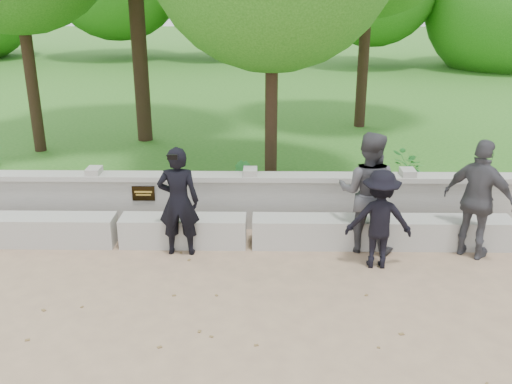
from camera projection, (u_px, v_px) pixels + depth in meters
ground at (82, 310)px, 6.97m from camera, size 80.00×80.00×0.00m
lawn at (202, 94)px, 20.08m from camera, size 40.00×22.00×0.25m
concrete_bench at (118, 230)px, 8.68m from camera, size 11.90×0.45×0.45m
parapet_wall at (127, 199)px, 9.25m from camera, size 12.50×0.35×0.90m
man_main at (178, 201)px, 8.19m from camera, size 0.60×0.53×1.63m
visitor_left at (367, 192)px, 8.30m from camera, size 1.05×0.93×1.80m
visitor_mid at (379, 219)px, 7.85m from camera, size 0.94×0.58×1.41m
visitor_right at (479, 200)px, 8.08m from camera, size 1.05×1.00×1.75m
shrub_b at (243, 180)px, 9.85m from camera, size 0.44×0.45×0.64m
shrub_c at (409, 169)px, 10.42m from camera, size 0.77×0.74×0.66m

